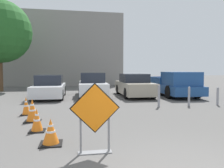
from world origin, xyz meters
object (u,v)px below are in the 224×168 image
at_px(traffic_cone_nearest, 51,132).
at_px(bollard_second, 189,96).
at_px(traffic_cone_fourth, 26,106).
at_px(traffic_cone_third, 32,110).
at_px(parked_car_nearest, 49,87).
at_px(bollard_nearest, 159,95).
at_px(traffic_cone_second, 37,120).
at_px(pickup_truck, 175,85).
at_px(parked_car_second, 92,85).
at_px(parked_car_third, 134,86).
at_px(road_closed_sign, 95,115).
at_px(bollard_third, 218,96).

distance_m(traffic_cone_nearest, bollard_second, 7.54).
bearing_deg(traffic_cone_fourth, traffic_cone_third, -69.49).
bearing_deg(parked_car_nearest, bollard_nearest, 141.54).
bearing_deg(traffic_cone_second, pickup_truck, 42.99).
relative_size(parked_car_second, bollard_second, 4.74).
bearing_deg(traffic_cone_fourth, traffic_cone_nearest, -70.46).
xyz_separation_m(traffic_cone_second, parked_car_third, (5.03, 7.60, 0.38)).
height_order(road_closed_sign, parked_car_second, parked_car_second).
xyz_separation_m(traffic_cone_second, bollard_nearest, (5.02, 3.28, 0.23)).
relative_size(traffic_cone_fourth, bollard_nearest, 0.68).
height_order(pickup_truck, bollard_third, pickup_truck).
relative_size(traffic_cone_nearest, bollard_nearest, 0.58).
height_order(traffic_cone_fourth, pickup_truck, pickup_truck).
distance_m(parked_car_second, bollard_second, 6.49).
relative_size(parked_car_nearest, bollard_second, 4.52).
relative_size(parked_car_second, bollard_nearest, 4.29).
bearing_deg(traffic_cone_nearest, traffic_cone_fourth, 109.54).
height_order(traffic_cone_third, bollard_nearest, bollard_nearest).
relative_size(traffic_cone_second, bollard_third, 0.73).
xyz_separation_m(traffic_cone_fourth, bollard_third, (8.90, 0.82, 0.13)).
height_order(traffic_cone_third, parked_car_third, parked_car_third).
bearing_deg(traffic_cone_nearest, traffic_cone_third, 109.06).
xyz_separation_m(parked_car_nearest, parked_car_third, (5.49, -0.11, 0.04)).
height_order(traffic_cone_fourth, bollard_second, bollard_second).
xyz_separation_m(parked_car_third, bollard_second, (1.53, -4.32, -0.19)).
distance_m(traffic_cone_third, traffic_cone_fourth, 1.27).
relative_size(parked_car_second, pickup_truck, 0.81).
bearing_deg(parked_car_third, bollard_third, 126.75).
xyz_separation_m(traffic_cone_third, parked_car_nearest, (-0.10, 6.44, 0.28)).
bearing_deg(bollard_third, traffic_cone_nearest, -149.55).
bearing_deg(traffic_cone_second, parked_car_nearest, 93.37).
distance_m(traffic_cone_second, parked_car_third, 9.13).
bearing_deg(traffic_cone_fourth, bollard_third, 5.29).
bearing_deg(traffic_cone_third, traffic_cone_nearest, -70.94).
distance_m(road_closed_sign, bollard_third, 8.45).
relative_size(traffic_cone_nearest, parked_car_third, 0.14).
relative_size(road_closed_sign, traffic_cone_nearest, 2.45).
height_order(traffic_cone_nearest, traffic_cone_third, traffic_cone_third).
height_order(road_closed_sign, pickup_truck, pickup_truck).
bearing_deg(parked_car_third, traffic_cone_fourth, 42.73).
xyz_separation_m(traffic_cone_nearest, bollard_second, (6.06, 4.47, 0.21)).
relative_size(traffic_cone_second, pickup_truck, 0.12).
distance_m(parked_car_third, bollard_second, 4.59).
height_order(road_closed_sign, traffic_cone_nearest, road_closed_sign).
height_order(traffic_cone_second, pickup_truck, pickup_truck).
xyz_separation_m(traffic_cone_fourth, bollard_second, (7.36, 0.82, 0.15)).
xyz_separation_m(traffic_cone_fourth, parked_car_nearest, (0.34, 5.25, 0.31)).
bearing_deg(traffic_cone_second, bollard_third, 22.03).
xyz_separation_m(traffic_cone_second, bollard_third, (8.11, 3.28, 0.16)).
distance_m(traffic_cone_nearest, traffic_cone_third, 2.61).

